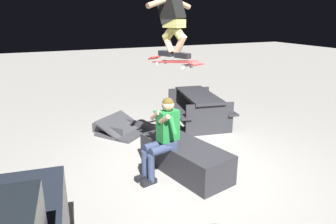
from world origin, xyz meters
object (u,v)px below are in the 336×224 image
at_px(skater_airborne, 172,16).
at_px(kicker_ramp, 124,130).
at_px(picnic_table_back, 198,104).
at_px(skateboard, 174,62).
at_px(ledge_box_main, 185,157).
at_px(person_sitting_on_ledge, 163,134).

relative_size(skater_airborne, kicker_ramp, 0.85).
distance_m(skater_airborne, kicker_ramp, 3.17).
relative_size(kicker_ramp, picnic_table_back, 0.69).
bearing_deg(skater_airborne, skateboard, -159.42).
xyz_separation_m(skater_airborne, picnic_table_back, (1.86, -1.57, -2.05)).
xyz_separation_m(skateboard, picnic_table_back, (1.91, -1.55, -1.36)).
relative_size(ledge_box_main, kicker_ramp, 1.29).
relative_size(person_sitting_on_ledge, kicker_ramp, 1.00).
height_order(person_sitting_on_ledge, picnic_table_back, person_sitting_on_ledge).
relative_size(skateboard, picnic_table_back, 0.54).
bearing_deg(skateboard, kicker_ramp, 8.46).
xyz_separation_m(person_sitting_on_ledge, kicker_ramp, (2.15, 0.05, -0.67)).
bearing_deg(ledge_box_main, person_sitting_on_ledge, 91.69).
height_order(skater_airborne, kicker_ramp, skater_airborne).
bearing_deg(skateboard, person_sitting_on_ledge, 117.69).
bearing_deg(person_sitting_on_ledge, skateboard, -62.31).
xyz_separation_m(ledge_box_main, skateboard, (0.12, 0.16, 1.62)).
relative_size(ledge_box_main, skater_airborne, 1.53).
bearing_deg(kicker_ramp, ledge_box_main, -167.91).
relative_size(person_sitting_on_ledge, skateboard, 1.29).
height_order(skateboard, skater_airborne, skater_airborne).
bearing_deg(kicker_ramp, person_sitting_on_ledge, -178.74).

